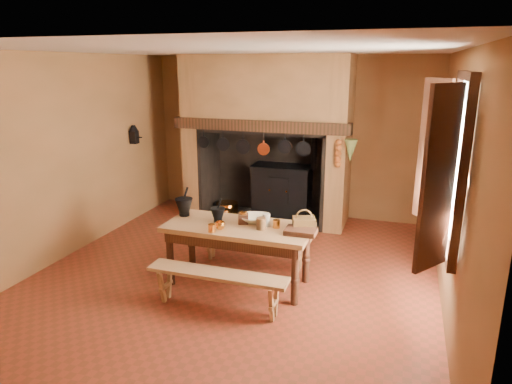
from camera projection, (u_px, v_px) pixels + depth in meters
floor at (236, 273)px, 5.96m from camera, size 5.50×5.50×0.00m
ceiling at (233, 50)px, 5.21m from camera, size 5.50×5.50×0.00m
back_wall at (290, 137)px, 8.10m from camera, size 5.00×0.02×2.80m
wall_left at (67, 157)px, 6.34m from camera, size 0.02×5.50×2.80m
wall_right at (455, 186)px, 4.83m from camera, size 0.02×5.50×2.80m
wall_front at (90, 255)px, 3.07m from camera, size 5.00×0.02×2.80m
chimney_breast at (267, 115)px, 7.68m from camera, size 2.95×0.96×2.80m
iron_range at (283, 190)px, 8.08m from camera, size 1.12×0.55×1.60m
hearth_pans at (225, 209)px, 8.28m from camera, size 0.51×0.62×0.20m
hanging_pans at (255, 146)px, 7.35m from camera, size 1.92×0.29×0.27m
onion_string at (338, 153)px, 6.94m from camera, size 0.12×0.10×0.46m
herb_bunch at (350, 151)px, 6.87m from camera, size 0.20×0.20×0.35m
window at (446, 165)px, 4.43m from camera, size 0.39×1.75×1.76m
wall_coffee_mill at (134, 133)px, 7.70m from camera, size 0.23×0.16×0.31m
work_table at (238, 235)px, 5.54m from camera, size 1.77×0.79×0.77m
bench_front at (217, 282)px, 5.01m from camera, size 1.59×0.28×0.45m
bench_back at (254, 242)px, 6.16m from camera, size 1.55×0.27×0.43m
mortar_large at (184, 206)px, 5.82m from camera, size 0.23×0.23×0.38m
mortar_small at (218, 214)px, 5.59m from camera, size 0.18×0.18×0.31m
coffee_grinder at (243, 218)px, 5.55m from camera, size 0.18×0.16×0.19m
brass_mug_a at (212, 228)px, 5.27m from camera, size 0.09×0.09×0.09m
brass_mug_b at (276, 224)px, 5.40m from camera, size 0.10×0.10×0.10m
mixing_bowl at (256, 219)px, 5.60m from camera, size 0.41×0.41×0.09m
stoneware_crock at (261, 224)px, 5.35m from camera, size 0.14×0.14×0.14m
glass_jar at (266, 220)px, 5.45m from camera, size 0.12×0.12×0.16m
wicker_basket at (304, 223)px, 5.35m from camera, size 0.31×0.26×0.25m
wooden_tray at (301, 231)px, 5.22m from camera, size 0.36×0.26×0.06m
brass_cup at (220, 226)px, 5.35m from camera, size 0.15×0.15×0.09m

